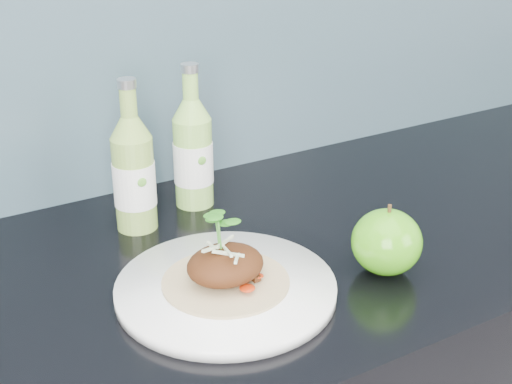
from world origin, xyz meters
TOP-DOWN VIEW (x-y plane):
  - dinner_plate at (-0.04, 1.61)m, footprint 0.36×0.36m
  - pork_taco at (-0.04, 1.61)m, footprint 0.16×0.16m
  - green_apple at (0.17, 1.55)m, footprint 0.11×0.11m
  - cider_bottle_left at (-0.07, 1.84)m, footprint 0.07×0.07m
  - cider_bottle_right at (0.04, 1.87)m, footprint 0.06×0.06m

SIDE VIEW (x-z plane):
  - dinner_plate at x=-0.04m, z-range 0.90..0.92m
  - green_apple at x=0.17m, z-range 0.90..0.99m
  - pork_taco at x=-0.04m, z-range 0.89..1.00m
  - cider_bottle_left at x=-0.07m, z-range 0.87..1.10m
  - cider_bottle_right at x=0.04m, z-range 0.87..1.10m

